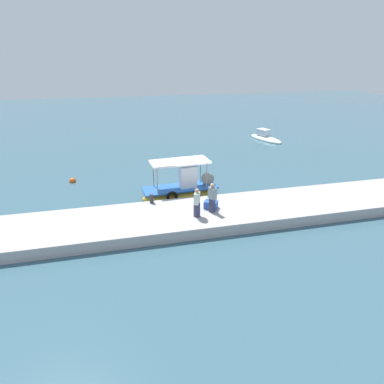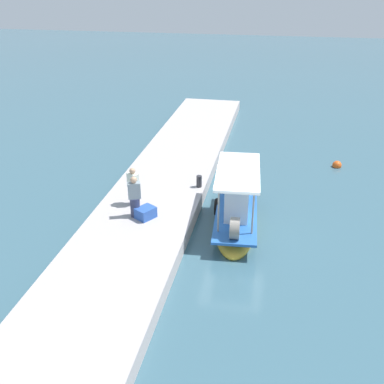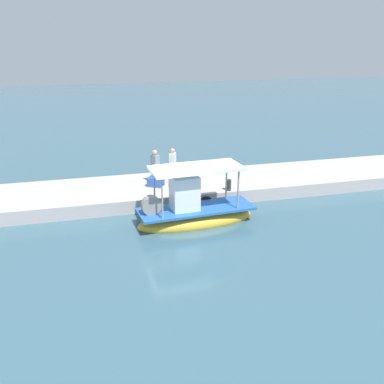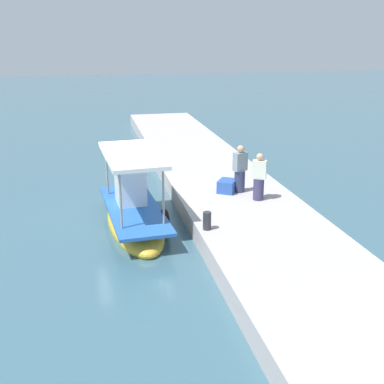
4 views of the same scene
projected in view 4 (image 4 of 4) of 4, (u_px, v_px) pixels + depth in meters
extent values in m
plane|color=#395E6D|center=(131.00, 218.00, 16.36)|extent=(120.00, 120.00, 0.00)
cube|color=#B1A9A9|center=(235.00, 202.00, 17.00)|extent=(36.00, 4.02, 0.62)
ellipsoid|color=gold|center=(134.00, 224.00, 15.56)|extent=(5.17, 1.98, 0.94)
cube|color=#275FAF|center=(134.00, 209.00, 15.40)|extent=(4.96, 1.96, 0.10)
cube|color=silver|center=(130.00, 183.00, 15.64)|extent=(1.16, 0.97, 1.53)
cylinder|color=gray|center=(107.00, 172.00, 16.45)|extent=(0.07, 0.07, 1.77)
cylinder|color=gray|center=(142.00, 169.00, 16.78)|extent=(0.07, 0.07, 1.77)
cylinder|color=gray|center=(121.00, 202.00, 13.50)|extent=(0.07, 0.07, 1.77)
cylinder|color=gray|center=(163.00, 198.00, 13.83)|extent=(0.07, 0.07, 1.77)
cube|color=white|center=(132.00, 155.00, 14.84)|extent=(3.85, 1.90, 0.12)
torus|color=black|center=(165.00, 220.00, 15.00)|extent=(0.75, 0.23, 0.74)
cylinder|color=gray|center=(124.00, 180.00, 17.03)|extent=(0.82, 0.41, 0.80)
cylinder|color=#383659|center=(259.00, 189.00, 16.19)|extent=(0.48, 0.48, 0.75)
cube|color=silver|center=(259.00, 170.00, 15.97)|extent=(0.43, 0.52, 0.62)
sphere|color=tan|center=(260.00, 157.00, 15.84)|extent=(0.24, 0.24, 0.24)
cylinder|color=#313756|center=(240.00, 181.00, 17.00)|extent=(0.49, 0.49, 0.78)
cube|color=#84949C|center=(240.00, 162.00, 16.78)|extent=(0.42, 0.54, 0.65)
sphere|color=tan|center=(241.00, 149.00, 16.63)|extent=(0.26, 0.26, 0.26)
cylinder|color=#2D2D33|center=(207.00, 221.00, 13.75)|extent=(0.24, 0.24, 0.53)
cube|color=#2B54AB|center=(227.00, 186.00, 17.03)|extent=(0.90, 0.86, 0.43)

